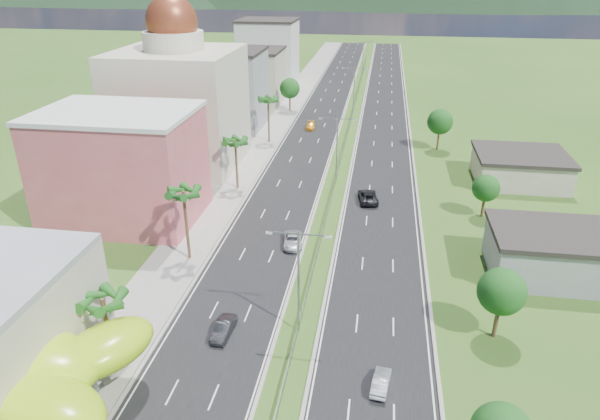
% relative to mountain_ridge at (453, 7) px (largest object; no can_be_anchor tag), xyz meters
% --- Properties ---
extents(ground, '(500.00, 500.00, 0.00)m').
position_rel_mountain_ridge_xyz_m(ground, '(-60.00, -450.00, 0.00)').
color(ground, '#2D5119').
rests_on(ground, ground).
extents(road_left, '(11.00, 260.00, 0.04)m').
position_rel_mountain_ridge_xyz_m(road_left, '(-67.50, -360.00, 0.02)').
color(road_left, black).
rests_on(road_left, ground).
extents(road_right, '(11.00, 260.00, 0.04)m').
position_rel_mountain_ridge_xyz_m(road_right, '(-52.50, -360.00, 0.02)').
color(road_right, black).
rests_on(road_right, ground).
extents(sidewalk_left, '(7.00, 260.00, 0.12)m').
position_rel_mountain_ridge_xyz_m(sidewalk_left, '(-77.00, -360.00, 0.06)').
color(sidewalk_left, gray).
rests_on(sidewalk_left, ground).
extents(median_guardrail, '(0.10, 216.06, 0.76)m').
position_rel_mountain_ridge_xyz_m(median_guardrail, '(-60.00, -378.01, 0.62)').
color(median_guardrail, gray).
rests_on(median_guardrail, ground).
extents(streetlight_median_b, '(6.04, 0.25, 11.00)m').
position_rel_mountain_ridge_xyz_m(streetlight_median_b, '(-60.00, -440.00, 6.75)').
color(streetlight_median_b, gray).
rests_on(streetlight_median_b, ground).
extents(streetlight_median_c, '(6.04, 0.25, 11.00)m').
position_rel_mountain_ridge_xyz_m(streetlight_median_c, '(-60.00, -400.00, 6.75)').
color(streetlight_median_c, gray).
rests_on(streetlight_median_c, ground).
extents(streetlight_median_d, '(6.04, 0.25, 11.00)m').
position_rel_mountain_ridge_xyz_m(streetlight_median_d, '(-60.00, -355.00, 6.75)').
color(streetlight_median_d, gray).
rests_on(streetlight_median_d, ground).
extents(streetlight_median_e, '(6.04, 0.25, 11.00)m').
position_rel_mountain_ridge_xyz_m(streetlight_median_e, '(-60.00, -310.00, 6.75)').
color(streetlight_median_e, gray).
rests_on(streetlight_median_e, ground).
extents(lime_canopy, '(18.00, 15.00, 7.40)m').
position_rel_mountain_ridge_xyz_m(lime_canopy, '(-80.00, -454.00, 4.99)').
color(lime_canopy, '#9CC913').
rests_on(lime_canopy, ground).
extents(pink_shophouse, '(20.00, 15.00, 15.00)m').
position_rel_mountain_ridge_xyz_m(pink_shophouse, '(-88.00, -418.00, 7.50)').
color(pink_shophouse, '#CA5356').
rests_on(pink_shophouse, ground).
extents(domed_building, '(20.00, 20.00, 28.70)m').
position_rel_mountain_ridge_xyz_m(domed_building, '(-88.00, -395.00, 11.35)').
color(domed_building, beige).
rests_on(domed_building, ground).
extents(midrise_grey, '(16.00, 15.00, 16.00)m').
position_rel_mountain_ridge_xyz_m(midrise_grey, '(-87.00, -370.00, 8.00)').
color(midrise_grey, gray).
rests_on(midrise_grey, ground).
extents(midrise_beige, '(16.00, 15.00, 13.00)m').
position_rel_mountain_ridge_xyz_m(midrise_beige, '(-87.00, -348.00, 6.50)').
color(midrise_beige, '#B3A693').
rests_on(midrise_beige, ground).
extents(midrise_white, '(16.00, 15.00, 18.00)m').
position_rel_mountain_ridge_xyz_m(midrise_white, '(-87.00, -325.00, 9.00)').
color(midrise_white, silver).
rests_on(midrise_white, ground).
extents(shed_near, '(15.00, 10.00, 5.00)m').
position_rel_mountain_ridge_xyz_m(shed_near, '(-32.00, -425.00, 2.50)').
color(shed_near, gray).
rests_on(shed_near, ground).
extents(shed_far, '(14.00, 12.00, 4.40)m').
position_rel_mountain_ridge_xyz_m(shed_far, '(-30.00, -395.00, 2.20)').
color(shed_far, '#B3A693').
rests_on(shed_far, ground).
extents(palm_tree_b, '(3.60, 3.60, 8.10)m').
position_rel_mountain_ridge_xyz_m(palm_tree_b, '(-75.50, -448.00, 7.06)').
color(palm_tree_b, '#47301C').
rests_on(palm_tree_b, ground).
extents(palm_tree_c, '(3.60, 3.60, 9.60)m').
position_rel_mountain_ridge_xyz_m(palm_tree_c, '(-75.50, -428.00, 8.50)').
color(palm_tree_c, '#47301C').
rests_on(palm_tree_c, ground).
extents(palm_tree_d, '(3.60, 3.60, 8.60)m').
position_rel_mountain_ridge_xyz_m(palm_tree_d, '(-75.50, -405.00, 7.54)').
color(palm_tree_d, '#47301C').
rests_on(palm_tree_d, ground).
extents(palm_tree_e, '(3.60, 3.60, 9.40)m').
position_rel_mountain_ridge_xyz_m(palm_tree_e, '(-75.50, -380.00, 8.31)').
color(palm_tree_e, '#47301C').
rests_on(palm_tree_e, ground).
extents(leafy_tree_lfar, '(4.90, 4.90, 8.05)m').
position_rel_mountain_ridge_xyz_m(leafy_tree_lfar, '(-75.50, -355.00, 5.58)').
color(leafy_tree_lfar, '#47301C').
rests_on(leafy_tree_lfar, ground).
extents(leafy_tree_rb, '(4.55, 4.55, 7.47)m').
position_rel_mountain_ridge_xyz_m(leafy_tree_rb, '(-41.00, -438.00, 5.18)').
color(leafy_tree_rb, '#47301C').
rests_on(leafy_tree_rb, ground).
extents(leafy_tree_rc, '(3.85, 3.85, 6.33)m').
position_rel_mountain_ridge_xyz_m(leafy_tree_rc, '(-38.00, -410.00, 4.37)').
color(leafy_tree_rc, '#47301C').
rests_on(leafy_tree_rc, ground).
extents(leafy_tree_rd, '(4.90, 4.90, 8.05)m').
position_rel_mountain_ridge_xyz_m(leafy_tree_rd, '(-42.00, -380.00, 5.58)').
color(leafy_tree_rd, '#47301C').
rests_on(leafy_tree_rd, ground).
extents(mountain_ridge, '(860.00, 140.00, 90.00)m').
position_rel_mountain_ridge_xyz_m(mountain_ridge, '(0.00, 0.00, 0.00)').
color(mountain_ridge, black).
rests_on(mountain_ridge, ground).
extents(car_dark_left, '(1.77, 4.42, 1.43)m').
position_rel_mountain_ridge_xyz_m(car_dark_left, '(-67.14, -441.79, 0.76)').
color(car_dark_left, black).
rests_on(car_dark_left, road_left).
extents(car_silver_mid_left, '(3.15, 5.36, 1.40)m').
position_rel_mountain_ridge_xyz_m(car_silver_mid_left, '(-63.47, -422.76, 0.74)').
color(car_silver_mid_left, '#A5A6AC').
rests_on(car_silver_mid_left, road_left).
extents(car_yellow_far_left, '(2.16, 4.73, 1.34)m').
position_rel_mountain_ridge_xyz_m(car_yellow_far_left, '(-68.39, -369.49, 0.71)').
color(car_yellow_far_left, gold).
rests_on(car_yellow_far_left, road_left).
extents(car_silver_right, '(1.84, 4.02, 1.28)m').
position_rel_mountain_ridge_xyz_m(car_silver_right, '(-51.80, -446.74, 0.68)').
color(car_silver_right, '#ACAEB4').
rests_on(car_silver_right, road_right).
extents(car_dark_far_right, '(3.51, 6.12, 1.61)m').
position_rel_mountain_ridge_xyz_m(car_dark_far_right, '(-54.42, -407.17, 0.84)').
color(car_dark_far_right, black).
rests_on(car_dark_far_right, road_right).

